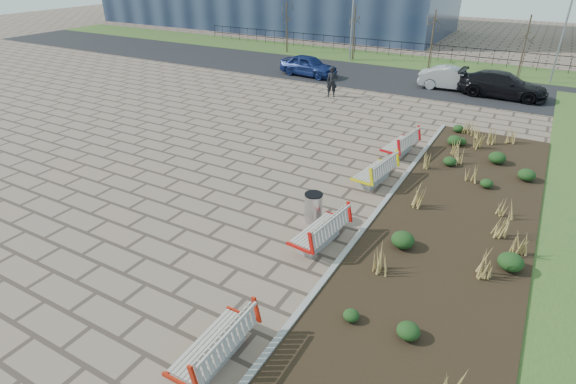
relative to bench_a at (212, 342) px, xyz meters
The scene contains 21 objects.
ground 4.09m from the bench_a, 137.66° to the left, with size 120.00×120.00×0.00m, color #745E50.
planting_bed 8.40m from the bench_a, 67.20° to the left, with size 4.50×18.00×0.10m, color black.
planting_curb 7.80m from the bench_a, 83.22° to the left, with size 0.16×18.00×0.15m, color gray.
grass_verge_far 30.88m from the bench_a, 95.58° to the left, with size 80.00×5.00×0.04m, color #33511E.
road 24.92m from the bench_a, 96.92° to the left, with size 80.00×7.00×0.02m, color black.
bench_a is the anchor object (origin of this frame).
bench_b 4.88m from the bench_a, 90.00° to the left, with size 0.90×2.10×1.00m, color red, non-canonical shape.
bench_c 9.44m from the bench_a, 90.00° to the left, with size 0.90×2.10×1.00m, color yellow, non-canonical shape.
bench_d 12.49m from the bench_a, 90.00° to the left, with size 0.90×2.10×1.00m, color red, non-canonical shape.
litter_bin 5.97m from the bench_a, 96.77° to the left, with size 0.55×0.55×0.93m, color #B2B2B7.
pedestrian 19.86m from the bench_a, 107.75° to the left, with size 0.63×0.42×1.74m, color black.
car_blue 24.71m from the bench_a, 112.82° to the left, with size 1.63×4.04×1.38m, color navy.
car_silver 24.01m from the bench_a, 90.59° to the left, with size 1.41×4.04×1.33m, color #93969A.
car_black 23.86m from the bench_a, 83.72° to the left, with size 2.00×4.92×1.43m, color black.
tree_a 32.89m from the bench_a, 117.16° to the left, with size 1.40×1.40×4.00m, color #4C3D2D, non-canonical shape.
tree_b 30.63m from the bench_a, 107.11° to the left, with size 1.40×1.40×4.00m, color #4C3D2D, non-canonical shape.
tree_c 29.43m from the bench_a, 95.86° to the left, with size 1.40×1.40×4.00m, color #4C3D2D, non-canonical shape.
tree_d 29.43m from the bench_a, 84.14° to the left, with size 1.40×1.40×4.00m, color #4C3D2D, non-canonical shape.
lamp_west 30.22m from the bench_a, 107.39° to the left, with size 0.24×0.60×6.00m, color gray, non-canonical shape.
lamp_east 29.28m from the bench_a, 80.13° to the left, with size 0.24×0.60×6.00m, color gray, non-canonical shape.
railing_fence 32.37m from the bench_a, 95.32° to the left, with size 44.00×0.10×1.20m, color black, non-canonical shape.
Camera 1 is at (7.59, -7.70, 7.44)m, focal length 28.00 mm.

